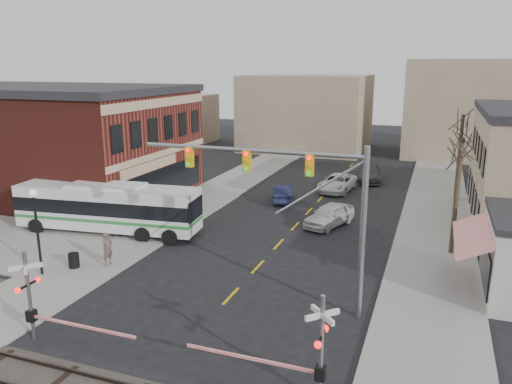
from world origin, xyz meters
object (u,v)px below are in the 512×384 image
car_c (337,183)px  pedestrian_near (108,249)px  trash_bin (74,260)px  car_a (329,215)px  traffic_signal_mast (299,191)px  car_b (282,193)px  transit_bus (108,207)px  car_d (369,173)px  rr_crossing_west (37,298)px  street_lamp (36,215)px  pedestrian_far (117,224)px  rr_crossing_east (309,348)px

car_c → pedestrian_near: pedestrian_near is taller
trash_bin → car_a: (11.99, 12.87, 0.27)m
traffic_signal_mast → pedestrian_near: 12.48m
trash_bin → pedestrian_near: pedestrian_near is taller
car_b → transit_bus: bearing=35.6°
car_b → traffic_signal_mast: bearing=91.5°
traffic_signal_mast → car_d: (-0.39, 28.47, -4.99)m
traffic_signal_mast → trash_bin: bearing=180.0°
transit_bus → rr_crossing_west: (5.93, -12.82, 0.11)m
traffic_signal_mast → car_d: size_ratio=2.00×
street_lamp → car_c: size_ratio=0.87×
car_a → pedestrian_near: pedestrian_near is taller
trash_bin → traffic_signal_mast: bearing=-0.0°
transit_bus → trash_bin: (2.06, -6.10, -1.32)m
rr_crossing_west → car_b: (2.94, 24.79, -1.25)m
street_lamp → car_b: 21.17m
car_c → pedestrian_near: 24.01m
trash_bin → pedestrian_far: size_ratio=0.49×
rr_crossing_east → transit_bus: bearing=144.1°
car_b → car_d: 11.98m
car_d → pedestrian_far: bearing=-127.3°
car_a → pedestrian_near: bearing=-111.0°
street_lamp → trash_bin: (1.04, 1.39, -2.98)m
rr_crossing_east → car_d: bearing=94.3°
car_b → pedestrian_far: bearing=41.4°
traffic_signal_mast → car_c: (-2.61, 23.27, -5.02)m
rr_crossing_east → car_d: rr_crossing_east is taller
rr_crossing_west → car_d: 36.31m
rr_crossing_east → pedestrian_near: 15.66m
car_a → pedestrian_far: (-12.79, -7.59, 0.17)m
car_a → car_c: size_ratio=0.86×
traffic_signal_mast → rr_crossing_east: traffic_signal_mast is taller
rr_crossing_west → traffic_signal_mast: bearing=35.9°
rr_crossing_east → car_a: 19.70m
traffic_signal_mast → street_lamp: 14.43m
trash_bin → car_b: 19.31m
traffic_signal_mast → rr_crossing_west: 12.07m
transit_bus → car_b: bearing=53.4°
car_b → pedestrian_near: size_ratio=2.23×
traffic_signal_mast → car_b: 19.81m
car_b → car_c: bearing=-143.5°
rr_crossing_west → pedestrian_near: 8.06m
car_b → rr_crossing_west: bearing=65.4°
car_d → pedestrian_far: (-13.55, -23.19, 0.18)m
car_c → pedestrian_far: (-11.34, -17.99, 0.21)m
rr_crossing_west → car_d: size_ratio=1.02×
rr_crossing_west → rr_crossing_east: 11.49m
car_c → pedestrian_far: size_ratio=3.21×
trash_bin → rr_crossing_east: bearing=-23.0°
transit_bus → pedestrian_near: size_ratio=6.66×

